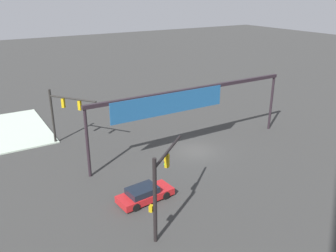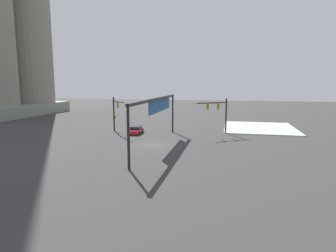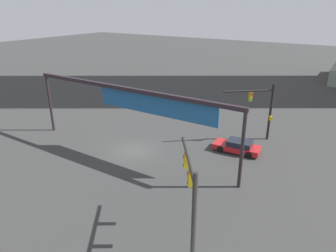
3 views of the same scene
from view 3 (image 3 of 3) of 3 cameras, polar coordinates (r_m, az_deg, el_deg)
The scene contains 5 objects.
ground_plane at distance 30.57m, azimuth -6.59°, elevation -4.65°, with size 208.18×208.18×0.00m, color #353534.
traffic_signal_near_corner at distance 32.97m, azimuth 17.14°, elevation 3.74°, with size 4.45×3.56×6.09m.
traffic_signal_opposite_side at distance 17.03m, azimuth 4.26°, elevation -12.18°, with size 3.51×4.77×5.99m.
overhead_sign_gantry at distance 27.59m, azimuth -6.07°, elevation 4.85°, with size 22.64×0.43×6.63m.
sedan_car_approaching at distance 30.77m, azimuth 12.82°, elevation -3.71°, with size 4.61×2.21×1.21m.
Camera 3 is at (17.51, -21.14, 13.45)m, focal length 32.72 mm.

